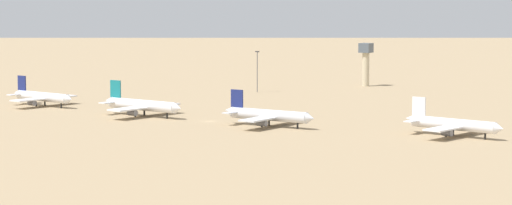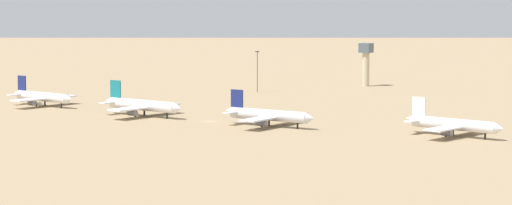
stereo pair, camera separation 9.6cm
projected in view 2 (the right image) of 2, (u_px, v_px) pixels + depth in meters
The scene contains 7 objects.
ground at pixel (210, 121), 351.71m from camera, with size 4000.00×4000.00×0.00m, color #9E8460.
parked_jet_navy_1 at pixel (42, 97), 398.43m from camera, with size 33.21×28.11×10.96m.
parked_jet_teal_2 at pixel (142, 105), 365.88m from camera, with size 35.97×30.38×11.88m.
parked_jet_navy_3 at pixel (268, 115), 337.98m from camera, with size 33.96×28.46×11.24m.
parked_jet_white_4 at pixel (453, 124), 314.89m from camera, with size 33.30×28.31×11.01m.
control_tower at pixel (366, 60), 482.84m from camera, with size 5.20×5.20×19.67m.
light_pole_mid at pixel (257, 69), 453.92m from camera, with size 1.80×0.50×17.67m.
Camera 2 is at (201.15, -285.83, 42.61)m, focal length 74.51 mm.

